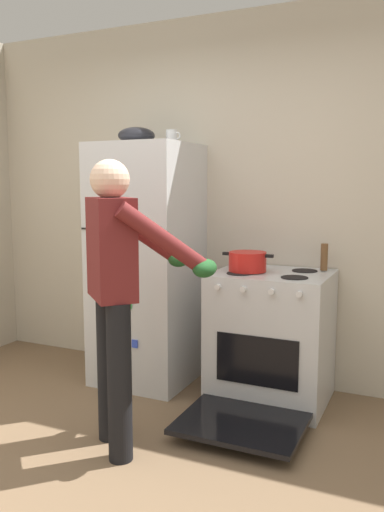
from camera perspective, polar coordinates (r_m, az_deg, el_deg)
name	(u,v)px	position (r m, az deg, el deg)	size (l,w,h in m)	color
ground	(82,510)	(2.69, -11.84, -25.40)	(8.00, 8.00, 0.00)	brown
kitchen_wall_back	(233,200)	(3.99, 4.52, 6.05)	(6.00, 0.10, 2.70)	beige
refrigerator	(148,264)	(3.91, -4.85, -0.90)	(0.68, 0.72, 1.76)	silver
stove_range	(270,339)	(3.63, 8.52, -8.88)	(0.76, 1.21, 0.89)	silver
person_cook	(120,279)	(2.86, -7.86, -2.47)	(0.72, 0.75, 1.60)	black
red_pot	(248,261)	(3.53, 6.05, -0.60)	(0.35, 0.25, 0.13)	red
coffee_mug	(172,137)	(3.84, -2.20, 12.84)	(0.11, 0.08, 0.10)	silver
pepper_mill	(324,257)	(3.66, 14.16, -0.11)	(0.05, 0.05, 0.18)	brown
mixing_bowl	(136,136)	(3.92, -6.05, 12.88)	(0.27, 0.27, 0.12)	black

